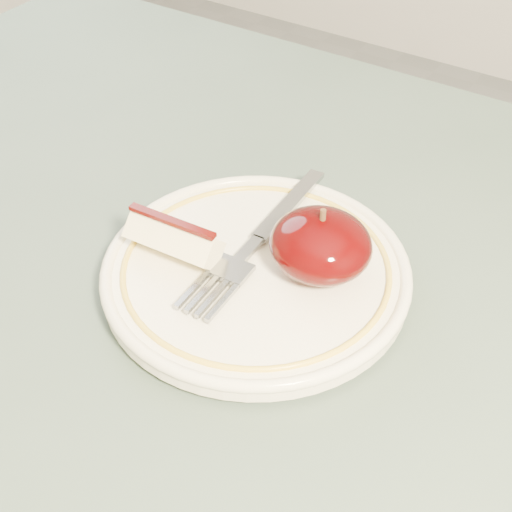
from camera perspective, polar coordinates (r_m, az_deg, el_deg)
The scene contains 5 objects.
table at distance 0.56m, azimuth -11.64°, elevation -11.87°, with size 0.90×0.90×0.75m.
plate at distance 0.50m, azimuth 0.00°, elevation -1.21°, with size 0.22×0.22×0.02m.
apple_half at distance 0.48m, azimuth 5.19°, elevation 0.89°, with size 0.07×0.07×0.05m.
apple_wedge at distance 0.50m, azimuth -6.62°, elevation 1.37°, with size 0.07×0.03×0.03m.
fork at distance 0.51m, azimuth 0.13°, elevation 1.30°, with size 0.03×0.18×0.00m.
Camera 1 is at (0.27, -0.21, 1.10)m, focal length 50.00 mm.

